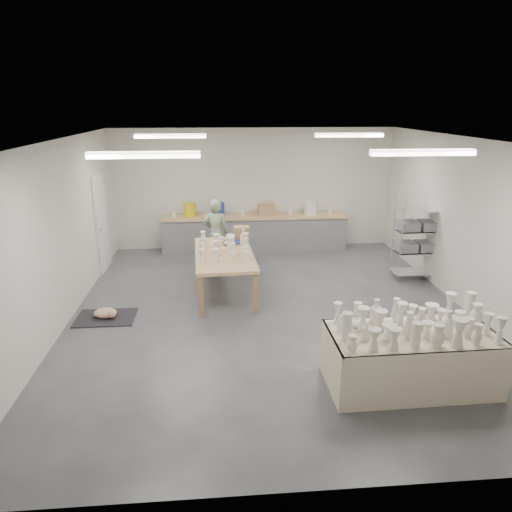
{
  "coord_description": "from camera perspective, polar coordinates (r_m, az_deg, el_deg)",
  "views": [
    {
      "loc": [
        -0.88,
        -7.39,
        3.55
      ],
      "look_at": [
        -0.27,
        0.04,
        1.05
      ],
      "focal_mm": 32.0,
      "sensor_mm": 36.0,
      "label": 1
    }
  ],
  "objects": [
    {
      "name": "room",
      "position": [
        7.66,
        1.18,
        7.28
      ],
      "size": [
        8.0,
        8.02,
        3.0
      ],
      "color": "#424449",
      "rests_on": "ground"
    },
    {
      "name": "back_counter",
      "position": [
        11.52,
        -0.22,
        3.09
      ],
      "size": [
        4.6,
        0.6,
        1.24
      ],
      "color": "tan",
      "rests_on": "ground"
    },
    {
      "name": "wire_shelf",
      "position": [
        10.04,
        19.46,
        2.25
      ],
      "size": [
        0.88,
        0.48,
        1.8
      ],
      "color": "silver",
      "rests_on": "ground"
    },
    {
      "name": "drying_table",
      "position": [
        6.41,
        18.78,
        -11.67
      ],
      "size": [
        2.17,
        1.06,
        1.13
      ],
      "rotation": [
        0.0,
        0.0,
        0.02
      ],
      "color": "olive",
      "rests_on": "ground"
    },
    {
      "name": "work_table",
      "position": [
        8.88,
        -3.73,
        0.68
      ],
      "size": [
        1.2,
        2.25,
        1.2
      ],
      "rotation": [
        0.0,
        0.0,
        0.05
      ],
      "color": "tan",
      "rests_on": "ground"
    },
    {
      "name": "rug",
      "position": [
        8.43,
        -18.26,
        -7.32
      ],
      "size": [
        1.0,
        0.7,
        0.02
      ],
      "primitive_type": "cube",
      "color": "black",
      "rests_on": "ground"
    },
    {
      "name": "cat",
      "position": [
        8.37,
        -18.22,
        -6.77
      ],
      "size": [
        0.47,
        0.41,
        0.17
      ],
      "rotation": [
        0.0,
        0.0,
        0.43
      ],
      "color": "white",
      "rests_on": "rug"
    },
    {
      "name": "potter",
      "position": [
        10.21,
        -5.02,
        2.79
      ],
      "size": [
        0.64,
        0.48,
        1.59
      ],
      "primitive_type": "imported",
      "rotation": [
        0.0,
        0.0,
        2.96
      ],
      "color": "gray",
      "rests_on": "ground"
    },
    {
      "name": "red_stool",
      "position": [
        10.61,
        -4.95,
        0.61
      ],
      "size": [
        0.36,
        0.36,
        0.33
      ],
      "rotation": [
        0.0,
        0.0,
        -0.03
      ],
      "color": "#B01E19",
      "rests_on": "ground"
    }
  ]
}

